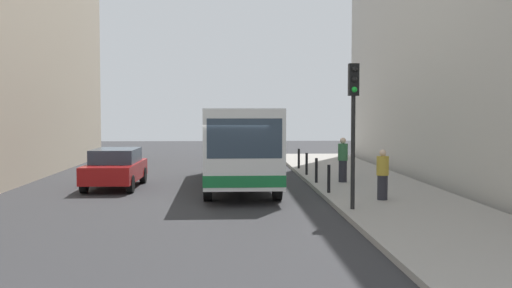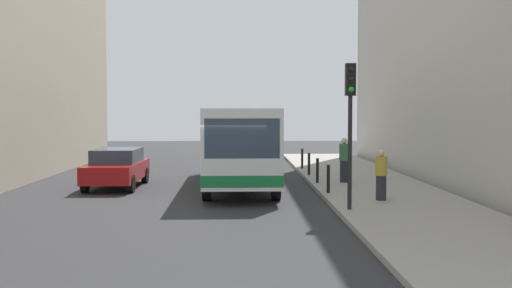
{
  "view_description": "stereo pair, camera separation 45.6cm",
  "coord_description": "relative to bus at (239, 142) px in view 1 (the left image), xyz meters",
  "views": [
    {
      "loc": [
        0.01,
        -19.63,
        2.94
      ],
      "look_at": [
        1.03,
        2.34,
        1.74
      ],
      "focal_mm": 43.43,
      "sensor_mm": 36.0,
      "label": 1
    },
    {
      "loc": [
        0.47,
        -19.64,
        2.94
      ],
      "look_at": [
        1.03,
        2.34,
        1.74
      ],
      "focal_mm": 43.43,
      "sensor_mm": 36.0,
      "label": 2
    }
  ],
  "objects": [
    {
      "name": "bollard_far",
      "position": [
        3.0,
        2.54,
        -1.1
      ],
      "size": [
        0.11,
        0.11,
        0.95
      ],
      "primitive_type": "cylinder",
      "color": "black",
      "rests_on": "sidewalk"
    },
    {
      "name": "sidewalk",
      "position": [
        4.95,
        -4.45,
        -1.65
      ],
      "size": [
        4.4,
        40.0,
        0.15
      ],
      "primitive_type": "cube",
      "color": "#9E9991",
      "rests_on": "ground"
    },
    {
      "name": "traffic_light",
      "position": [
        3.1,
        -6.85,
        1.28
      ],
      "size": [
        0.28,
        0.33,
        4.1
      ],
      "color": "black",
      "rests_on": "sidewalk"
    },
    {
      "name": "pedestrian_mid_sidewalk",
      "position": [
        4.05,
        -0.27,
        -0.71
      ],
      "size": [
        0.38,
        0.38,
        1.73
      ],
      "rotation": [
        0.0,
        0.0,
        5.25
      ],
      "color": "#26262D",
      "rests_on": "sidewalk"
    },
    {
      "name": "ground_plane",
      "position": [
        -0.45,
        -4.45,
        -1.73
      ],
      "size": [
        80.0,
        80.0,
        0.0
      ],
      "primitive_type": "plane",
      "color": "#2D2D30"
    },
    {
      "name": "pedestrian_near_signal",
      "position": [
        4.39,
        -5.08,
        -0.8
      ],
      "size": [
        0.38,
        0.38,
        1.57
      ],
      "rotation": [
        0.0,
        0.0,
        3.09
      ],
      "color": "#26262D",
      "rests_on": "sidewalk"
    },
    {
      "name": "bus",
      "position": [
        0.0,
        0.0,
        0.0
      ],
      "size": [
        2.66,
        11.05,
        3.0
      ],
      "rotation": [
        0.0,
        0.0,
        3.15
      ],
      "color": "white",
      "rests_on": "ground"
    },
    {
      "name": "bollard_farthest",
      "position": [
        3.0,
        5.48,
        -1.1
      ],
      "size": [
        0.11,
        0.11,
        0.95
      ],
      "primitive_type": "cylinder",
      "color": "black",
      "rests_on": "sidewalk"
    },
    {
      "name": "bollard_near",
      "position": [
        3.0,
        -3.33,
        -1.1
      ],
      "size": [
        0.11,
        0.11,
        0.95
      ],
      "primitive_type": "cylinder",
      "color": "black",
      "rests_on": "sidewalk"
    },
    {
      "name": "bollard_mid",
      "position": [
        3.0,
        -0.39,
        -1.1
      ],
      "size": [
        0.11,
        0.11,
        0.95
      ],
      "primitive_type": "cylinder",
      "color": "black",
      "rests_on": "sidewalk"
    },
    {
      "name": "car_beside_bus",
      "position": [
        -4.69,
        -0.46,
        -0.94
      ],
      "size": [
        1.91,
        4.42,
        1.48
      ],
      "rotation": [
        0.0,
        0.0,
        3.13
      ],
      "color": "maroon",
      "rests_on": "ground"
    }
  ]
}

